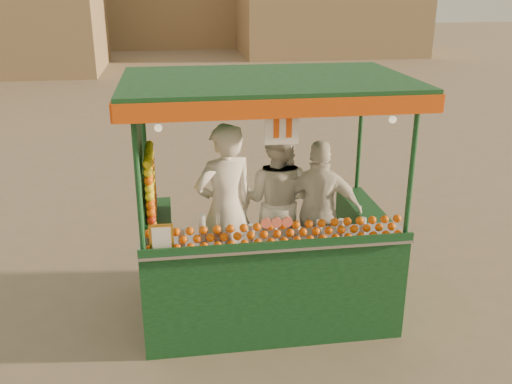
{
  "coord_description": "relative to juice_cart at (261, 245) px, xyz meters",
  "views": [
    {
      "loc": [
        -1.17,
        -5.62,
        3.58
      ],
      "look_at": [
        -0.32,
        0.11,
        1.41
      ],
      "focal_mm": 39.66,
      "sensor_mm": 36.0,
      "label": 1
    }
  ],
  "objects": [
    {
      "name": "vendor_middle",
      "position": [
        0.26,
        0.44,
        0.34
      ],
      "size": [
        1.08,
        1.0,
        1.78
      ],
      "rotation": [
        0.0,
        0.0,
        2.65
      ],
      "color": "silver",
      "rests_on": "ground"
    },
    {
      "name": "ground",
      "position": [
        0.29,
        0.09,
        -0.87
      ],
      "size": [
        90.0,
        90.0,
        0.0
      ],
      "primitive_type": "plane",
      "color": "#706350",
      "rests_on": "ground"
    },
    {
      "name": "vendor_left",
      "position": [
        -0.37,
        0.12,
        0.4
      ],
      "size": [
        0.81,
        0.67,
        1.91
      ],
      "rotation": [
        0.0,
        0.0,
        3.49
      ],
      "color": "silver",
      "rests_on": "ground"
    },
    {
      "name": "vendor_right",
      "position": [
        0.71,
        0.22,
        0.27
      ],
      "size": [
        1.04,
        0.65,
        1.65
      ],
      "rotation": [
        0.0,
        0.0,
        2.87
      ],
      "color": "silver",
      "rests_on": "ground"
    },
    {
      "name": "building_right",
      "position": [
        7.29,
        24.09,
        1.63
      ],
      "size": [
        9.0,
        6.0,
        5.0
      ],
      "primitive_type": "cube",
      "color": "olive",
      "rests_on": "ground"
    },
    {
      "name": "juice_cart",
      "position": [
        0.0,
        0.0,
        0.0
      ],
      "size": [
        2.94,
        1.91,
        2.67
      ],
      "color": "#0E3617",
      "rests_on": "ground"
    }
  ]
}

